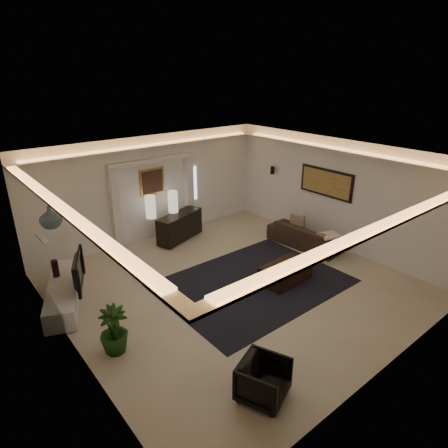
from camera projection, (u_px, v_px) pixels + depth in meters
floor at (234, 285)px, 8.67m from camera, size 7.00×7.00×0.00m
ceiling at (235, 158)px, 7.58m from camera, size 7.00×7.00×0.00m
wall_back at (152, 188)px, 10.64m from camera, size 7.00×0.00×7.00m
wall_front at (391, 296)px, 5.61m from camera, size 7.00×0.00×7.00m
wall_left at (66, 279)px, 6.08m from camera, size 0.00×7.00×7.00m
wall_right at (335, 194)px, 10.17m from camera, size 0.00×7.00×7.00m
cove_soffit at (235, 171)px, 7.69m from camera, size 7.00×7.00×0.04m
daylight_slit at (193, 184)px, 11.46m from camera, size 0.25×0.03×1.00m
area_rug at (253, 283)px, 8.76m from camera, size 4.00×3.00×0.01m
pilaster_left at (116, 210)px, 10.03m from camera, size 0.22×0.20×2.20m
pilaster_right at (189, 193)px, 11.37m from camera, size 0.22×0.20×2.20m
alcove_header at (152, 160)px, 10.27m from camera, size 2.52×0.20×0.12m
painting_frame at (152, 182)px, 10.55m from camera, size 0.74×0.04×0.74m
painting_canvas at (153, 182)px, 10.53m from camera, size 0.62×0.02×0.62m
art_panel_frame at (326, 183)px, 10.28m from camera, size 0.04×1.64×0.74m
art_panel_gold at (326, 183)px, 10.26m from camera, size 0.02×1.50×0.62m
wall_sconce at (272, 170)px, 11.60m from camera, size 0.12×0.12×0.22m
wall_niche at (42, 238)px, 7.04m from camera, size 0.10×0.55×0.04m
console at (180, 226)px, 10.86m from camera, size 1.56×0.92×0.75m
lamp_left at (150, 207)px, 10.33m from camera, size 0.36×0.36×0.62m
lamp_right at (173, 201)px, 10.75m from camera, size 0.36×0.36×0.61m
media_ledge at (64, 292)px, 7.99m from camera, size 1.39×2.31×0.42m
tv at (74, 271)px, 7.71m from camera, size 1.09×0.60×0.65m
figurine at (55, 268)px, 8.10m from camera, size 0.14×0.14×0.37m
ginger_jar at (50, 217)px, 7.38m from camera, size 0.48×0.48×0.43m
plant at (114, 330)px, 6.50m from camera, size 0.51×0.51×0.86m
sofa at (305, 235)px, 10.53m from camera, size 2.10×0.96×0.60m
throw_blanket at (329, 235)px, 9.90m from camera, size 0.62×0.56×0.06m
throw_pillow at (298, 221)px, 10.80m from camera, size 0.21×0.43×0.41m
coffee_table at (285, 273)px, 8.79m from camera, size 1.20×0.69×0.44m
bowl at (301, 263)px, 8.69m from camera, size 0.39×0.39×0.07m
magazine at (309, 259)px, 8.92m from camera, size 0.25×0.21×0.03m
armchair at (264, 380)px, 5.61m from camera, size 0.88×0.90×0.63m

